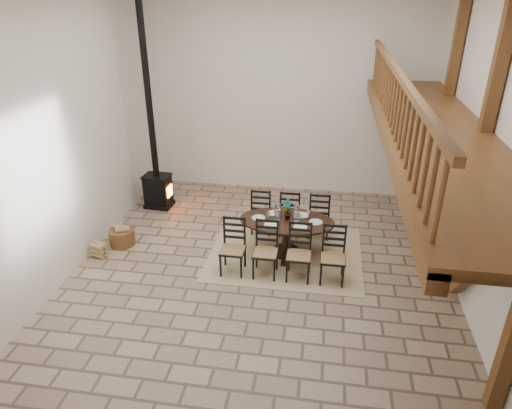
% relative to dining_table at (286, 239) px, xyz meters
% --- Properties ---
extents(ground, '(8.00, 8.00, 0.00)m').
position_rel_dining_table_xyz_m(ground, '(-0.40, -0.67, -0.39)').
color(ground, '#9A8267').
rests_on(ground, ground).
extents(room_shell, '(7.02, 8.02, 5.01)m').
position_rel_dining_table_xyz_m(room_shell, '(0.79, -0.67, 2.62)').
color(room_shell, silver).
rests_on(room_shell, ground).
extents(rug, '(3.00, 2.50, 0.02)m').
position_rel_dining_table_xyz_m(rug, '(0.00, 0.09, -0.38)').
color(rug, tan).
rests_on(rug, ground).
extents(dining_table, '(2.27, 2.05, 1.19)m').
position_rel_dining_table_xyz_m(dining_table, '(0.00, 0.00, 0.00)').
color(dining_table, black).
rests_on(dining_table, ground).
extents(wood_stove, '(0.66, 0.52, 5.00)m').
position_rel_dining_table_xyz_m(wood_stove, '(-3.26, 1.76, 0.74)').
color(wood_stove, black).
rests_on(wood_stove, ground).
extents(log_basket, '(0.52, 0.52, 0.43)m').
position_rel_dining_table_xyz_m(log_basket, '(-3.40, -0.08, -0.20)').
color(log_basket, brown).
rests_on(log_basket, ground).
extents(log_stack, '(0.34, 0.28, 0.30)m').
position_rel_dining_table_xyz_m(log_stack, '(-3.65, -0.61, -0.24)').
color(log_stack, tan).
rests_on(log_stack, ground).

